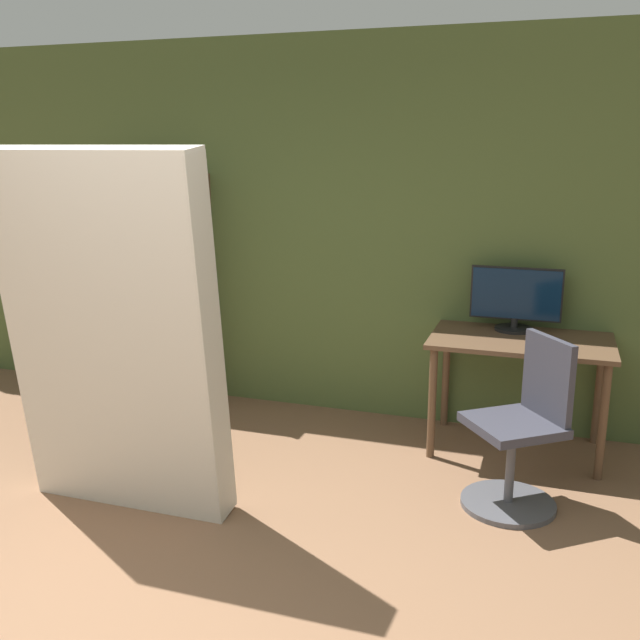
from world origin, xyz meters
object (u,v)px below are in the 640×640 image
at_px(bookshelf, 146,289).
at_px(office_chair, 521,439).
at_px(monitor, 516,298).
at_px(mattress_near, 114,338).

bearing_deg(bookshelf, office_chair, -18.61).
relative_size(office_chair, bookshelf, 0.55).
distance_m(monitor, office_chair, 1.13).
bearing_deg(mattress_near, bookshelf, 117.15).
bearing_deg(bookshelf, monitor, -0.46).
height_order(office_chair, mattress_near, mattress_near).
height_order(monitor, mattress_near, mattress_near).
xyz_separation_m(office_chair, bookshelf, (-2.92, 0.98, 0.46)).
height_order(bookshelf, mattress_near, mattress_near).
distance_m(office_chair, bookshelf, 3.12).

